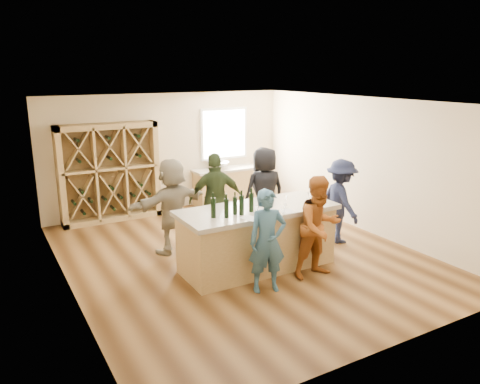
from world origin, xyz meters
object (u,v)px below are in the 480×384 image
wine_bottle_a (213,208)px  wine_bottle_d (242,205)px  person_near_left (267,241)px  person_far_mid (216,199)px  wine_rack (109,173)px  person_server (341,201)px  tasting_counter_base (257,240)px  sink (219,165)px  wine_bottle_e (251,202)px  person_near_right (319,227)px  wine_bottle_b (226,208)px  person_far_right (264,192)px  wine_bottle_c (235,206)px  person_far_left (172,206)px

wine_bottle_a → wine_bottle_d: wine_bottle_d is taller
person_near_left → person_far_mid: bearing=99.4°
wine_rack → person_server: (3.57, -3.61, -0.27)m
tasting_counter_base → wine_bottle_d: 0.89m
wine_rack → person_far_mid: (1.40, -2.49, -0.20)m
sink → wine_bottle_e: bearing=-109.9°
wine_bottle_a → person_near_right: bearing=-22.7°
tasting_counter_base → wine_bottle_b: size_ratio=8.52×
person_near_right → person_far_right: 2.18m
person_far_mid → person_far_right: (1.09, -0.02, 0.01)m
wine_bottle_c → person_far_mid: person_far_mid is taller
tasting_counter_base → person_far_mid: 1.45m
person_server → wine_bottle_d: bearing=112.0°
sink → wine_bottle_b: size_ratio=1.78×
wine_bottle_a → person_far_left: 1.59m
wine_rack → wine_bottle_e: 4.22m
wine_bottle_d → person_near_left: person_near_left is taller
wine_bottle_c → tasting_counter_base: bearing=15.2°
person_near_left → person_far_mid: person_far_mid is taller
person_far_left → sink: bearing=-146.3°
sink → wine_bottle_b: 4.48m
tasting_counter_base → person_server: bearing=7.3°
wine_bottle_b → person_near_right: person_near_right is taller
wine_bottle_d → wine_bottle_b: bearing=-178.1°
tasting_counter_base → wine_bottle_c: bearing=-164.8°
sink → wine_bottle_c: wine_bottle_c is taller
person_server → wine_bottle_e: bearing=111.3°
person_server → wine_bottle_b: bearing=111.1°
person_near_right → person_far_mid: size_ratio=0.94×
wine_bottle_a → person_near_left: (0.56, -0.69, -0.43)m
wine_bottle_d → person_far_right: person_far_right is taller
wine_bottle_e → wine_bottle_c: bearing=179.3°
wine_bottle_a → wine_bottle_b: (0.18, -0.10, -0.01)m
wine_bottle_d → wine_bottle_a: bearing=168.8°
tasting_counter_base → wine_bottle_e: wine_bottle_e is taller
wine_bottle_b → wine_bottle_c: 0.22m
wine_bottle_d → sink: bearing=67.6°
wine_bottle_c → person_server: 2.66m
sink → person_near_left: (-1.55, -4.63, -0.21)m
wine_bottle_d → tasting_counter_base: bearing=26.3°
sink → wine_bottle_b: bearing=-115.6°
wine_rack → tasting_counter_base: wine_rack is taller
sink → tasting_counter_base: 4.03m
sink → person_far_mid: bearing=-118.3°
wine_bottle_e → person_far_right: bearing=51.0°
person_near_left → person_server: person_server is taller
wine_bottle_b → person_far_left: (-0.26, 1.65, -0.34)m
wine_rack → person_far_mid: size_ratio=1.22×
wine_bottle_d → person_near_right: 1.33m
person_near_right → person_far_right: person_far_right is taller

